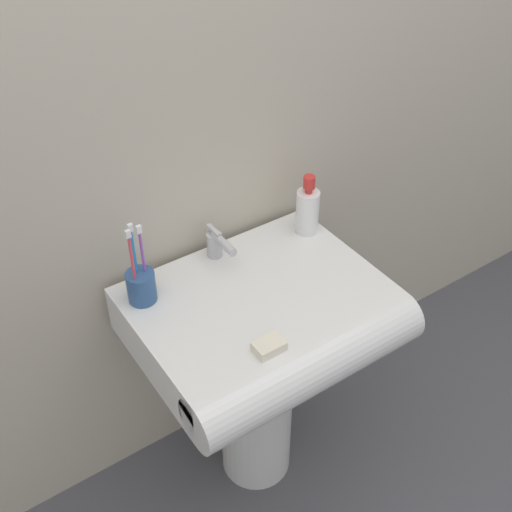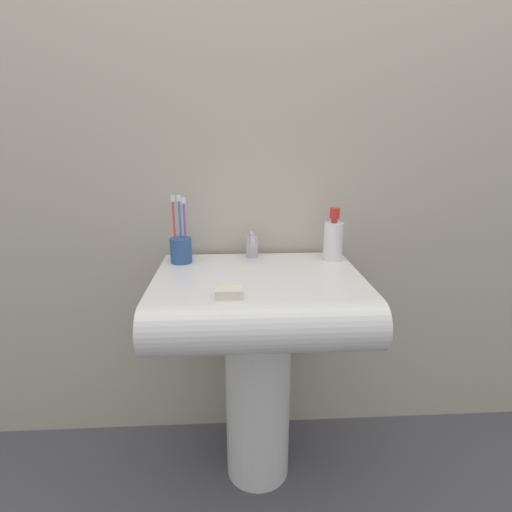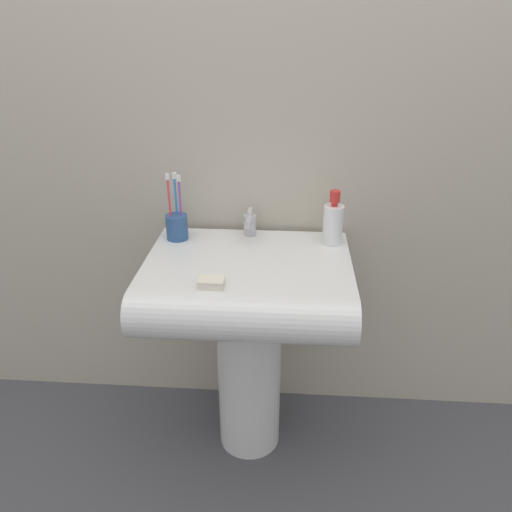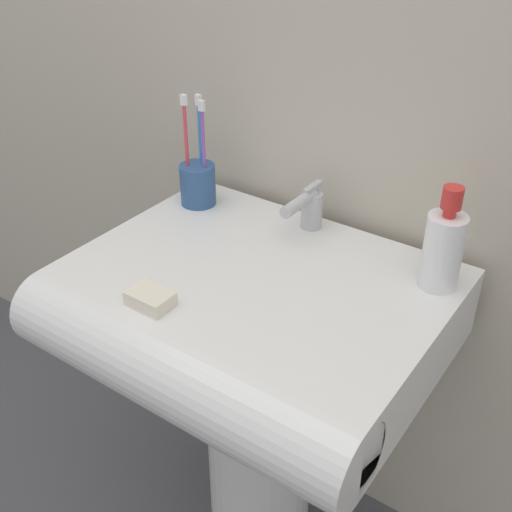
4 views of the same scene
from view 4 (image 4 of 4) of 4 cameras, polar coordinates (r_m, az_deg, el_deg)
sink_pedestal at (r=1.37m, az=0.37°, el=-16.56°), size 0.21×0.21×0.59m
sink_basin at (r=1.09m, az=-1.11°, el=-5.48°), size 0.62×0.51×0.13m
faucet at (r=1.19m, az=4.68°, el=4.35°), size 0.04×0.12×0.09m
toothbrush_cup at (r=1.28m, az=-5.20°, el=6.60°), size 0.07×0.07×0.22m
soap_bottle at (r=1.05m, az=16.30°, el=0.68°), size 0.06×0.06×0.18m
bar_soap at (r=1.01m, az=-9.37°, el=-3.77°), size 0.07×0.05×0.02m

